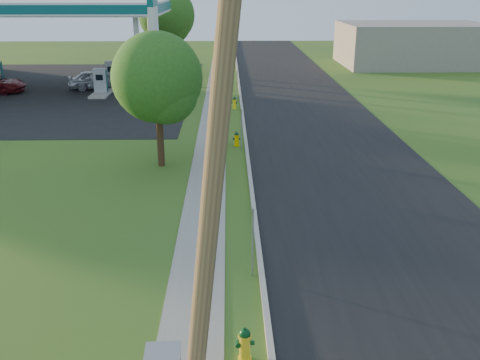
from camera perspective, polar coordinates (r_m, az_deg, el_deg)
name	(u,v)px	position (r m, az deg, el deg)	size (l,w,h in m)	color
road	(358,196)	(20.55, 12.52, -1.64)	(8.00, 120.00, 0.02)	black
curb	(252,195)	(19.96, 1.31, -1.60)	(0.15, 120.00, 0.15)	#A5A296
sidewalk	(205,197)	(19.98, -3.72, -1.80)	(1.50, 120.00, 0.03)	gray
forecourt	(21,90)	(44.07, -22.32, 8.86)	(26.00, 28.00, 0.02)	black
utility_pole_near	(213,173)	(7.98, -2.85, 0.80)	(1.40, 0.32, 9.48)	brown
utility_pole_mid	(223,42)	(25.65, -1.85, 14.48)	(1.40, 0.32, 9.80)	brown
utility_pole_far	(225,21)	(43.61, -1.66, 16.57)	(1.40, 0.32, 9.50)	brown
sign_post_near	(253,243)	(14.28, 1.36, -6.74)	(0.05, 0.04, 2.00)	gray
sign_post_mid	(241,130)	(25.37, 0.16, 5.35)	(0.05, 0.04, 2.00)	gray
sign_post_far	(237,85)	(37.30, -0.32, 10.10)	(0.05, 0.04, 2.00)	gray
gas_canopy	(38,8)	(42.79, -20.78, 16.75)	(18.18, 9.18, 6.40)	silver
fuel_pump_ne	(101,85)	(40.16, -14.62, 9.78)	(1.20, 3.20, 1.90)	#A5A296
fuel_pump_se	(112,76)	(44.02, -13.48, 10.73)	(1.20, 3.20, 1.90)	#A5A296
price_pylon	(153,24)	(31.37, -9.21, 16.14)	(0.34, 2.04, 6.85)	gray
distant_building	(414,44)	(56.86, 18.09, 13.60)	(14.00, 10.00, 4.00)	gray
tree_verge	(159,81)	(22.76, -8.59, 10.36)	(3.79, 3.79, 5.74)	#352215
tree_lot	(168,17)	(49.42, -7.72, 16.82)	(4.93, 4.93, 7.47)	#352215
hydrant_near	(245,344)	(11.66, 0.52, -17.11)	(0.41, 0.36, 0.79)	yellow
hydrant_mid	(237,139)	(26.24, -0.36, 4.39)	(0.38, 0.34, 0.73)	#EBB900
hydrant_far	(234,103)	(34.49, -0.61, 8.23)	(0.40, 0.36, 0.78)	yellow
car_silver	(97,79)	(42.67, -15.01, 10.32)	(1.70, 4.23, 1.44)	#B6B9BE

